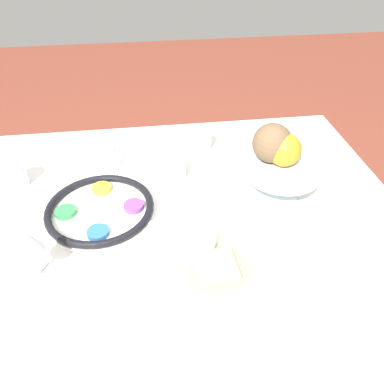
# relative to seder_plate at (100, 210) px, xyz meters

# --- Properties ---
(ground_plane) EXTENTS (8.00, 8.00, 0.00)m
(ground_plane) POSITION_rel_seder_plate_xyz_m (0.12, -0.01, -0.77)
(ground_plane) COLOR brown
(dining_table) EXTENTS (1.40, 0.95, 0.75)m
(dining_table) POSITION_rel_seder_plate_xyz_m (0.12, -0.01, -0.39)
(dining_table) COLOR white
(dining_table) RESTS_ON ground_plane
(seder_plate) EXTENTS (0.29, 0.29, 0.03)m
(seder_plate) POSITION_rel_seder_plate_xyz_m (0.00, 0.00, 0.00)
(seder_plate) COLOR white
(seder_plate) RESTS_ON dining_table
(wine_glass) EXTENTS (0.07, 0.07, 0.14)m
(wine_glass) POSITION_rel_seder_plate_xyz_m (-0.12, -0.19, 0.08)
(wine_glass) COLOR silver
(wine_glass) RESTS_ON dining_table
(fruit_stand) EXTENTS (0.21, 0.21, 0.11)m
(fruit_stand) POSITION_rel_seder_plate_xyz_m (0.50, 0.02, 0.07)
(fruit_stand) COLOR silver
(fruit_stand) RESTS_ON dining_table
(orange_fruit) EXTENTS (0.09, 0.09, 0.09)m
(orange_fruit) POSITION_rel_seder_plate_xyz_m (0.49, 0.02, 0.13)
(orange_fruit) COLOR orange
(orange_fruit) RESTS_ON fruit_stand
(coconut) EXTENTS (0.11, 0.11, 0.11)m
(coconut) POSITION_rel_seder_plate_xyz_m (0.47, 0.04, 0.14)
(coconut) COLOR brown
(coconut) RESTS_ON fruit_stand
(bread_plate) EXTENTS (0.16, 0.16, 0.02)m
(bread_plate) POSITION_rel_seder_plate_xyz_m (0.27, -0.23, -0.01)
(bread_plate) COLOR tan
(bread_plate) RESTS_ON dining_table
(napkin_roll) EXTENTS (0.17, 0.11, 0.05)m
(napkin_roll) POSITION_rel_seder_plate_xyz_m (0.20, -0.14, 0.01)
(napkin_roll) COLOR white
(napkin_roll) RESTS_ON dining_table
(cup_near) EXTENTS (0.07, 0.07, 0.07)m
(cup_near) POSITION_rel_seder_plate_xyz_m (0.21, 0.14, 0.02)
(cup_near) COLOR silver
(cup_near) RESTS_ON dining_table
(cup_mid) EXTENTS (0.07, 0.07, 0.07)m
(cup_mid) POSITION_rel_seder_plate_xyz_m (-0.25, 0.16, 0.02)
(cup_mid) COLOR silver
(cup_mid) RESTS_ON dining_table
(cup_far) EXTENTS (0.07, 0.07, 0.07)m
(cup_far) POSITION_rel_seder_plate_xyz_m (0.32, 0.29, 0.02)
(cup_far) COLOR silver
(cup_far) RESTS_ON dining_table
(fork_left) EXTENTS (0.04, 0.17, 0.01)m
(fork_left) POSITION_rel_seder_plate_xyz_m (0.01, 0.24, -0.01)
(fork_left) COLOR silver
(fork_left) RESTS_ON dining_table
(fork_right) EXTENTS (0.05, 0.17, 0.01)m
(fork_right) POSITION_rel_seder_plate_xyz_m (0.04, 0.24, -0.01)
(fork_right) COLOR silver
(fork_right) RESTS_ON dining_table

